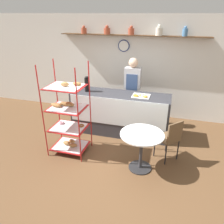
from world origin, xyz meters
TOP-DOWN VIEW (x-y plane):
  - ground_plane at (0.00, 0.00)m, footprint 14.00×14.00m
  - back_wall at (-0.00, 2.31)m, footprint 10.00×0.30m
  - display_counter at (0.00, 1.08)m, footprint 2.31×0.68m
  - pastry_rack at (-0.82, 0.01)m, footprint 0.77×0.61m
  - person_worker at (0.18, 1.59)m, footprint 0.39×0.23m
  - cafe_table at (0.71, -0.16)m, footprint 0.79×0.79m
  - cafe_chair at (1.22, 0.25)m, footprint 0.54×0.54m
  - coffee_carafe at (-0.81, 1.05)m, footprint 0.12×0.12m
  - donut_tray_counter at (0.50, 1.04)m, footprint 0.39×0.34m

SIDE VIEW (x-z plane):
  - ground_plane at x=0.00m, z-range 0.00..0.00m
  - display_counter at x=0.00m, z-range 0.00..1.00m
  - cafe_chair at x=1.22m, z-range 0.10..0.98m
  - cafe_table at x=0.71m, z-range 0.20..0.95m
  - pastry_rack at x=-0.82m, z-range -0.14..1.75m
  - person_worker at x=0.18m, z-range 0.10..1.84m
  - donut_tray_counter at x=0.50m, z-range 0.99..1.05m
  - coffee_carafe at x=-0.81m, z-range 1.00..1.36m
  - back_wall at x=0.00m, z-range 0.02..2.72m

